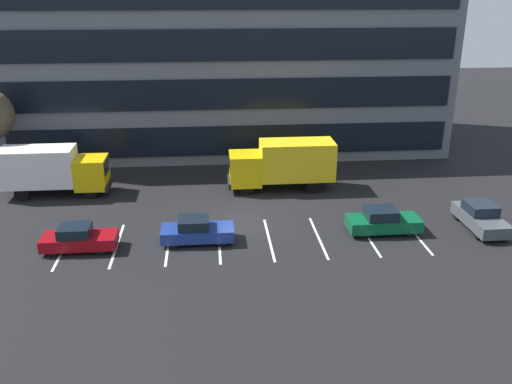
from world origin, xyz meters
name	(u,v)px	position (x,y,z in m)	size (l,w,h in m)	color
ground_plane	(241,222)	(0.00, 0.00, 0.00)	(120.00, 120.00, 0.00)	black
office_building	(227,60)	(0.00, 17.95, 7.20)	(35.33, 13.75, 14.40)	slate
lot_markings	(244,240)	(0.00, -2.51, 0.00)	(19.74, 5.40, 0.01)	silver
box_truck_yellow_all	(284,163)	(3.26, 5.43, 1.90)	(7.28, 2.41, 3.38)	yellow
box_truck_yellow	(52,169)	(-12.31, 5.68, 1.84)	(7.05, 2.33, 3.27)	yellow
sedan_charcoal	(480,217)	(13.81, -2.11, 0.71)	(1.76, 4.21, 1.51)	#474C51
sedan_maroon	(79,239)	(-8.90, -2.87, 0.66)	(3.93, 1.64, 1.41)	maroon
sedan_navy	(197,231)	(-2.62, -2.47, 0.67)	(3.98, 1.67, 1.42)	navy
sedan_forest	(383,221)	(7.99, -2.16, 0.70)	(4.12, 1.73, 1.48)	#0C5933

